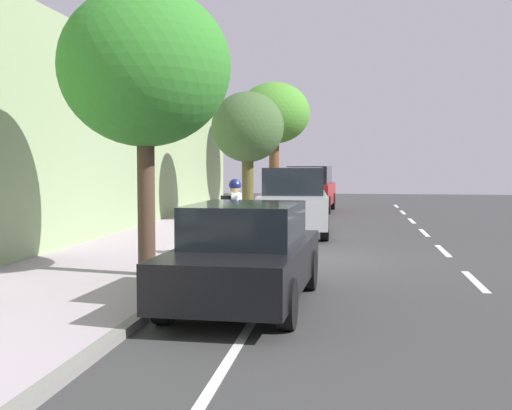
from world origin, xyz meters
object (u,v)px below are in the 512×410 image
Objects in this scene: bicycle_at_curb at (240,247)px; cyclist_with_backpack at (234,210)px; street_tree_mid_block at (248,128)px; parked_sedan_black_mid at (246,255)px; fire_hydrant at (222,226)px; parked_suv_red_nearest at (310,188)px; street_tree_near_cyclist at (274,114)px; street_tree_far_end at (145,68)px; parked_suv_silver_second at (294,200)px.

bicycle_at_curb is 0.93× the size of cyclist_with_backpack.
cyclist_with_backpack is 0.39× the size of street_tree_mid_block.
fire_hydrant is (1.64, -6.53, -0.21)m from parked_sedan_black_mid.
parked_suv_red_nearest is 5.68× the size of fire_hydrant.
parked_sedan_black_mid is (-0.22, 19.32, -0.27)m from parked_suv_red_nearest.
street_tree_near_cyclist is (1.86, -2.30, 3.40)m from parked_suv_red_nearest.
street_tree_far_end reaches higher than street_tree_mid_block.
cyclist_with_backpack is 2.27m from fire_hydrant.
parked_sedan_black_mid is 2.51× the size of cyclist_with_backpack.
cyclist_with_backpack is at bearing 107.75° from fire_hydrant.
parked_sedan_black_mid is 5.32× the size of fire_hydrant.
street_tree_mid_block reaches higher than parked_sedan_black_mid.
parked_sedan_black_mid is at bearing 104.12° from fire_hydrant.
parked_sedan_black_mid is 4.08m from bicycle_at_curb.
parked_suv_red_nearest is 2.68× the size of cyclist_with_backpack.
parked_suv_red_nearest is 14.91m from cyclist_with_backpack.
cyclist_with_backpack is 17.54m from street_tree_near_cyclist.
parked_suv_red_nearest is 1.06× the size of street_tree_mid_block.
parked_suv_red_nearest is at bearing -107.75° from street_tree_mid_block.
parked_suv_red_nearest is at bearing -96.36° from fire_hydrant.
cyclist_with_backpack is at bearing 87.11° from parked_suv_red_nearest.
bicycle_at_curb is (0.75, -3.99, -0.39)m from parked_sedan_black_mid.
cyclist_with_backpack is at bearing 93.70° from street_tree_near_cyclist.
street_tree_mid_block reaches higher than parked_suv_red_nearest.
parked_suv_silver_second is at bearing -103.72° from street_tree_far_end.
street_tree_far_end is (1.33, 2.25, 3.43)m from bicycle_at_curb.
street_tree_mid_block is at bearing -83.02° from cyclist_with_backpack.
bicycle_at_curb is 0.88m from cyclist_with_backpack.
street_tree_mid_block is at bearing -62.48° from parked_suv_silver_second.
cyclist_with_backpack reaches higher than bicycle_at_curb.
parked_sedan_black_mid is 0.77× the size of street_tree_near_cyclist.
street_tree_near_cyclist is 6.92× the size of fire_hydrant.
street_tree_mid_block is at bearing -82.03° from bicycle_at_curb.
street_tree_near_cyclist reaches higher than street_tree_far_end.
parked_suv_red_nearest is 15.35m from bicycle_at_curb.
bicycle_at_curb is at bearing 97.97° from street_tree_mid_block.
street_tree_mid_block reaches higher than cyclist_with_backpack.
bicycle_at_curb is at bearing -120.62° from street_tree_far_end.
parked_suv_red_nearest is 6.54m from street_tree_mid_block.
bicycle_at_curb is at bearing 83.82° from parked_suv_silver_second.
fire_hydrant is at bearing 83.64° from parked_suv_red_nearest.
street_tree_mid_block is at bearing 72.25° from parked_suv_red_nearest.
parked_sedan_black_mid reaches higher than fire_hydrant.
parked_suv_red_nearest is 0.82× the size of street_tree_near_cyclist.
parked_suv_red_nearest and parked_suv_silver_second have the same top height.
street_tree_near_cyclist is 8.19m from street_tree_mid_block.
bicycle_at_curb is 4.31m from street_tree_far_end.
parked_sedan_black_mid is at bearing 102.35° from cyclist_with_backpack.
street_tree_near_cyclist is 19.89m from street_tree_far_end.
street_tree_near_cyclist is 1.14× the size of street_tree_far_end.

